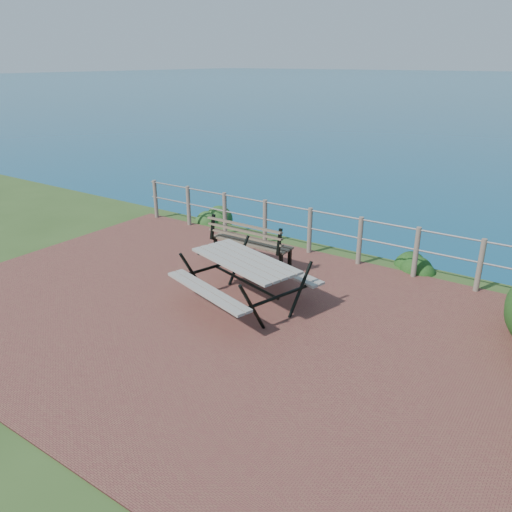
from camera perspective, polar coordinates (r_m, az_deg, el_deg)
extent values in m
cube|color=brown|center=(8.41, -5.02, -6.51)|extent=(10.00, 7.00, 0.12)
cylinder|color=#6B5B4C|center=(13.46, -11.41, 6.41)|extent=(0.10, 0.10, 1.00)
cylinder|color=#6B5B4C|center=(12.69, -7.72, 5.72)|extent=(0.10, 0.10, 1.00)
cylinder|color=#6B5B4C|center=(11.98, -3.58, 4.91)|extent=(0.10, 0.10, 1.00)
cylinder|color=#6B5B4C|center=(11.34, 1.04, 3.98)|extent=(0.10, 0.10, 1.00)
cylinder|color=#6B5B4C|center=(10.78, 6.16, 2.92)|extent=(0.10, 0.10, 1.00)
cylinder|color=#6B5B4C|center=(10.33, 11.77, 1.72)|extent=(0.10, 0.10, 1.00)
cylinder|color=#6B5B4C|center=(9.98, 17.83, 0.42)|extent=(0.10, 0.10, 1.00)
cylinder|color=#6B5B4C|center=(9.76, 24.23, -0.97)|extent=(0.10, 0.10, 1.00)
cylinder|color=slate|center=(10.65, 6.25, 5.21)|extent=(9.40, 0.04, 0.04)
cylinder|color=slate|center=(10.77, 6.17, 3.17)|extent=(9.40, 0.04, 0.04)
cube|color=gray|center=(8.29, -1.30, -0.51)|extent=(2.12, 1.33, 0.04)
cube|color=gray|center=(8.42, -1.28, -2.59)|extent=(1.97, 0.83, 0.04)
cube|color=gray|center=(8.42, -1.28, -2.59)|extent=(1.97, 0.83, 0.04)
cylinder|color=black|center=(8.44, -1.28, -2.93)|extent=(1.65, 0.52, 0.05)
cube|color=brown|center=(10.09, -0.51, 1.60)|extent=(1.75, 0.45, 0.04)
cube|color=brown|center=(9.99, -0.52, 3.25)|extent=(1.75, 0.14, 0.40)
cube|color=black|center=(10.17, -0.51, 0.33)|extent=(0.05, 0.07, 0.48)
cube|color=black|center=(10.17, -0.51, 0.33)|extent=(0.05, 0.07, 0.48)
cube|color=black|center=(10.17, -0.51, 0.33)|extent=(0.05, 0.07, 0.48)
cube|color=black|center=(10.17, -0.51, 0.33)|extent=(0.05, 0.07, 0.48)
ellipsoid|color=#2B5520|center=(13.27, -5.16, 4.19)|extent=(0.75, 0.75, 0.49)
ellipsoid|color=#1A3B12|center=(10.68, 17.96, -1.23)|extent=(0.67, 0.67, 0.37)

